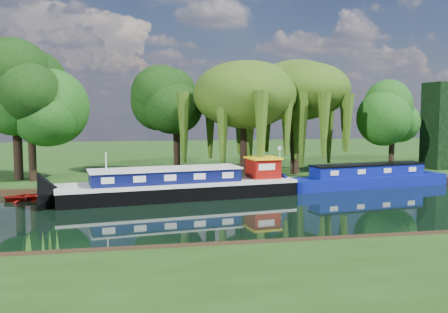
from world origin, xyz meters
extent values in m
plane|color=black|center=(0.00, 0.00, 0.00)|extent=(120.00, 120.00, 0.00)
cube|color=#1C3B10|center=(0.00, 34.00, 0.23)|extent=(120.00, 52.00, 0.45)
cube|color=black|center=(-8.18, 5.17, 0.40)|extent=(16.20, 5.81, 1.06)
cube|color=silver|center=(-8.18, 5.17, 1.01)|extent=(16.30, 5.89, 0.19)
cube|color=#0B1044|center=(-9.06, 5.04, 1.54)|extent=(10.10, 3.95, 0.84)
cube|color=silver|center=(-9.06, 5.04, 2.01)|extent=(10.30, 4.15, 0.11)
cube|color=maroon|center=(-2.08, 6.08, 1.78)|extent=(2.20, 2.20, 1.32)
cube|color=yellow|center=(-2.08, 6.08, 2.51)|extent=(2.45, 2.45, 0.14)
cylinder|color=silver|center=(-12.89, 4.48, 2.18)|extent=(0.09, 0.09, 2.11)
cube|color=navy|center=(6.57, 7.30, 0.36)|extent=(13.43, 4.22, 0.99)
cube|color=navy|center=(6.57, 7.30, 1.28)|extent=(9.42, 3.06, 0.83)
cube|color=black|center=(6.57, 7.30, 1.74)|extent=(9.54, 3.19, 0.11)
cube|color=silver|center=(3.27, 5.93, 1.32)|extent=(0.66, 0.16, 0.35)
cube|color=silver|center=(5.56, 6.28, 1.32)|extent=(0.66, 0.16, 0.35)
cube|color=silver|center=(7.85, 6.64, 1.32)|extent=(0.66, 0.16, 0.35)
cube|color=silver|center=(10.14, 6.99, 1.32)|extent=(0.66, 0.16, 0.35)
imported|color=maroon|center=(-18.00, 6.30, 0.00)|extent=(3.45, 2.90, 0.61)
cylinder|color=black|center=(-2.19, 11.54, 3.13)|extent=(0.69, 0.69, 5.35)
ellipsoid|color=#2D4B10|center=(-2.19, 11.54, 6.99)|extent=(7.48, 7.48, 4.83)
cylinder|color=black|center=(2.44, 12.47, 3.11)|extent=(0.75, 0.75, 5.32)
ellipsoid|color=#2D4B10|center=(2.44, 12.47, 6.95)|extent=(7.27, 7.27, 4.69)
cylinder|color=black|center=(-18.75, 12.19, 3.60)|extent=(0.60, 0.60, 6.30)
ellipsoid|color=#154B12|center=(-18.75, 12.19, 6.18)|extent=(5.16, 5.16, 5.16)
cylinder|color=black|center=(-19.97, 13.11, 4.26)|extent=(0.74, 0.74, 7.62)
ellipsoid|color=black|center=(-19.97, 13.11, 7.37)|extent=(5.86, 5.86, 5.86)
cylinder|color=black|center=(-7.34, 15.50, 3.68)|extent=(0.57, 0.57, 6.46)
ellipsoid|color=black|center=(-7.34, 15.50, 6.32)|extent=(5.17, 5.17, 5.17)
cylinder|color=black|center=(11.42, 12.47, 3.10)|extent=(0.46, 0.46, 5.30)
ellipsoid|color=#154B12|center=(11.42, 12.47, 5.27)|extent=(4.24, 4.24, 4.24)
cylinder|color=silver|center=(0.50, 10.50, 1.55)|extent=(0.10, 0.10, 2.20)
sphere|color=white|center=(0.50, 10.50, 2.83)|extent=(0.36, 0.36, 0.36)
cylinder|color=silver|center=(-10.00, 8.40, 0.95)|extent=(0.16, 0.16, 1.00)
cylinder|color=silver|center=(-4.00, 8.40, 0.95)|extent=(0.16, 0.16, 1.00)
cylinder|color=silver|center=(3.00, 8.40, 0.95)|extent=(0.16, 0.16, 1.00)
cylinder|color=silver|center=(9.00, 8.40, 0.95)|extent=(0.16, 0.16, 1.00)
cone|color=#235015|center=(-15.00, -7.60, 0.55)|extent=(1.20, 1.20, 1.10)
camera|label=1|loc=(-11.37, -27.98, 5.95)|focal=40.00mm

